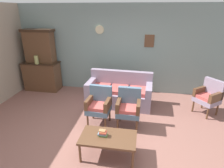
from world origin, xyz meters
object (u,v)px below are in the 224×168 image
side_cabinet (42,76)px  armchair_row_middle (99,104)px  wingback_chair_by_fireplace (209,95)px  vase_on_cabinet (36,60)px  coffee_table (108,139)px  armchair_near_couch_end (129,106)px  book_stack_on_table (103,133)px  floral_couch (119,93)px

side_cabinet → armchair_row_middle: size_ratio=1.28×
armchair_row_middle → wingback_chair_by_fireplace: (2.63, 0.89, 0.00)m
vase_on_cabinet → coffee_table: size_ratio=0.26×
wingback_chair_by_fireplace → coffee_table: size_ratio=0.90×
armchair_near_couch_end → book_stack_on_table: armchair_near_couch_end is taller
book_stack_on_table → vase_on_cabinet: bearing=136.5°
vase_on_cabinet → armchair_row_middle: (2.33, -1.48, -0.56)m
armchair_row_middle → armchair_near_couch_end: bearing=-0.1°
armchair_row_middle → armchair_near_couch_end: same height
vase_on_cabinet → wingback_chair_by_fireplace: vase_on_cabinet is taller
side_cabinet → coffee_table: size_ratio=1.16×
vase_on_cabinet → wingback_chair_by_fireplace: bearing=-6.7°
vase_on_cabinet → book_stack_on_table: vase_on_cabinet is taller
floral_couch → coffee_table: size_ratio=1.82×
armchair_near_couch_end → book_stack_on_table: (-0.38, -1.02, -0.02)m
side_cabinet → armchair_near_couch_end: (2.99, -1.66, 0.03)m
armchair_row_middle → coffee_table: size_ratio=0.90×
armchair_row_middle → book_stack_on_table: armchair_row_middle is taller
floral_couch → coffee_table: (0.07, -2.08, 0.05)m
side_cabinet → vase_on_cabinet: size_ratio=4.45×
floral_couch → armchair_row_middle: 1.11m
side_cabinet → armchair_row_middle: (2.32, -1.66, 0.03)m
side_cabinet → floral_couch: side_cabinet is taller
vase_on_cabinet → armchair_near_couch_end: (3.01, -1.48, -0.56)m
wingback_chair_by_fireplace → coffee_table: (-2.22, -1.92, -0.12)m
side_cabinet → coffee_table: (2.72, -2.69, -0.09)m
vase_on_cabinet → wingback_chair_by_fireplace: (4.96, -0.59, -0.56)m
floral_couch → book_stack_on_table: size_ratio=10.88×
armchair_row_middle → coffee_table: armchair_row_middle is taller
side_cabinet → armchair_row_middle: side_cabinet is taller
wingback_chair_by_fireplace → vase_on_cabinet: bearing=173.3°
coffee_table → armchair_row_middle: bearing=111.4°
armchair_row_middle → coffee_table: bearing=-68.6°
coffee_table → wingback_chair_by_fireplace: bearing=40.8°
vase_on_cabinet → side_cabinet: bearing=84.5°
side_cabinet → coffee_table: bearing=-44.7°
wingback_chair_by_fireplace → armchair_near_couch_end: bearing=-155.3°
floral_couch → wingback_chair_by_fireplace: same height
vase_on_cabinet → armchair_row_middle: bearing=-32.4°
side_cabinet → floral_couch: bearing=-13.0°
vase_on_cabinet → wingback_chair_by_fireplace: size_ratio=0.29×
side_cabinet → wingback_chair_by_fireplace: side_cabinet is taller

